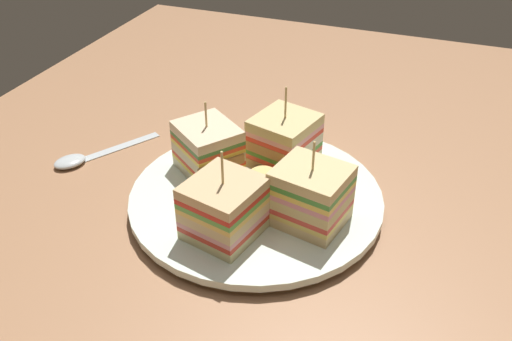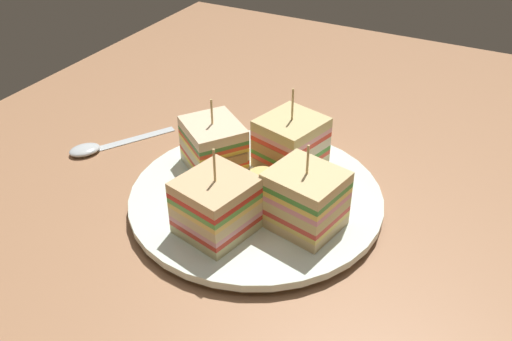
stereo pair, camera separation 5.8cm
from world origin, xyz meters
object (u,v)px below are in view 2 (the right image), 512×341
(plate, at_px, (256,198))
(sandwich_wedge_0, at_px, (214,146))
(sandwich_wedge_2, at_px, (305,199))
(chip_pile, at_px, (265,181))
(sandwich_wedge_1, at_px, (217,205))
(sandwich_wedge_3, at_px, (291,142))
(spoon, at_px, (97,147))

(plate, bearing_deg, sandwich_wedge_0, 70.84)
(sandwich_wedge_0, relative_size, sandwich_wedge_2, 0.96)
(sandwich_wedge_0, height_order, chip_pile, sandwich_wedge_0)
(sandwich_wedge_0, height_order, sandwich_wedge_2, sandwich_wedge_2)
(chip_pile, bearing_deg, plate, 134.42)
(sandwich_wedge_1, distance_m, chip_pile, 0.08)
(sandwich_wedge_3, height_order, chip_pile, sandwich_wedge_3)
(sandwich_wedge_0, bearing_deg, spoon, -137.90)
(sandwich_wedge_1, relative_size, sandwich_wedge_3, 0.97)
(sandwich_wedge_0, height_order, spoon, sandwich_wedge_0)
(chip_pile, bearing_deg, spoon, 90.34)
(sandwich_wedge_2, bearing_deg, sandwich_wedge_1, 44.72)
(plate, relative_size, chip_pile, 3.77)
(sandwich_wedge_1, bearing_deg, sandwich_wedge_0, 46.16)
(sandwich_wedge_3, distance_m, spoon, 0.25)
(sandwich_wedge_0, distance_m, spoon, 0.17)
(sandwich_wedge_1, height_order, sandwich_wedge_3, sandwich_wedge_3)
(sandwich_wedge_2, xyz_separation_m, spoon, (0.03, 0.30, -0.04))
(sandwich_wedge_2, height_order, spoon, sandwich_wedge_2)
(plate, xyz_separation_m, sandwich_wedge_2, (-0.02, -0.07, 0.04))
(spoon, bearing_deg, plate, 120.23)
(chip_pile, relative_size, spoon, 0.56)
(sandwich_wedge_0, bearing_deg, sandwich_wedge_3, 68.30)
(sandwich_wedge_1, distance_m, spoon, 0.24)
(chip_pile, bearing_deg, sandwich_wedge_2, -117.80)
(sandwich_wedge_1, xyz_separation_m, sandwich_wedge_2, (0.05, -0.07, 0.00))
(chip_pile, distance_m, spoon, 0.24)
(plate, height_order, sandwich_wedge_3, sandwich_wedge_3)
(sandwich_wedge_2, relative_size, chip_pile, 1.28)
(chip_pile, xyz_separation_m, spoon, (-0.00, 0.24, -0.03))
(plate, bearing_deg, chip_pile, -45.58)
(sandwich_wedge_0, xyz_separation_m, sandwich_wedge_3, (0.05, -0.07, 0.00))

